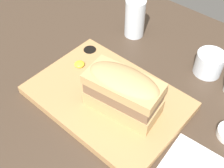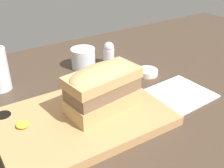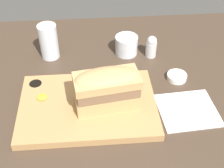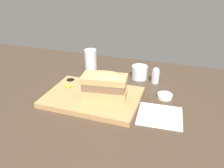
% 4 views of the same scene
% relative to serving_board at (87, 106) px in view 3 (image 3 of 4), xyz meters
% --- Properties ---
extents(dining_table, '(1.95, 0.91, 0.02)m').
position_rel_serving_board_xyz_m(dining_table, '(0.00, 0.04, -0.02)').
color(dining_table, '#423326').
rests_on(dining_table, ground).
extents(serving_board, '(0.37, 0.26, 0.02)m').
position_rel_serving_board_xyz_m(serving_board, '(0.00, 0.00, 0.00)').
color(serving_board, tan).
rests_on(serving_board, dining_table).
extents(sandwich, '(0.18, 0.10, 0.11)m').
position_rel_serving_board_xyz_m(sandwich, '(0.05, -0.01, 0.07)').
color(sandwich, tan).
rests_on(sandwich, serving_board).
extents(mustard_dollop, '(0.03, 0.03, 0.01)m').
position_rel_serving_board_xyz_m(mustard_dollop, '(-0.12, 0.03, 0.02)').
color(mustard_dollop, yellow).
rests_on(mustard_dollop, serving_board).
extents(water_glass, '(0.06, 0.06, 0.12)m').
position_rel_serving_board_xyz_m(water_glass, '(-0.12, 0.26, 0.04)').
color(water_glass, silver).
rests_on(water_glass, dining_table).
extents(wine_glass, '(0.08, 0.08, 0.06)m').
position_rel_serving_board_xyz_m(wine_glass, '(0.14, 0.25, 0.02)').
color(wine_glass, silver).
rests_on(wine_glass, dining_table).
extents(napkin, '(0.17, 0.15, 0.00)m').
position_rel_serving_board_xyz_m(napkin, '(0.27, -0.03, -0.01)').
color(napkin, white).
rests_on(napkin, dining_table).
extents(salt_shaker, '(0.04, 0.04, 0.08)m').
position_rel_serving_board_xyz_m(salt_shaker, '(0.22, 0.23, 0.03)').
color(salt_shaker, silver).
rests_on(salt_shaker, dining_table).
extents(condiment_dish, '(0.06, 0.06, 0.02)m').
position_rel_serving_board_xyz_m(condiment_dish, '(0.28, 0.11, -0.00)').
color(condiment_dish, white).
rests_on(condiment_dish, dining_table).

